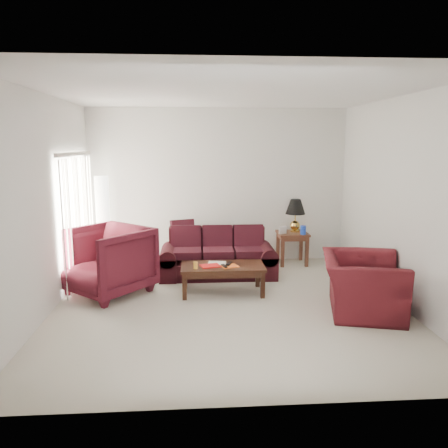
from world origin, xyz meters
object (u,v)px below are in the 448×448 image
at_px(end_table, 292,248).
at_px(floor_lamp, 103,223).
at_px(armchair_left, 107,261).
at_px(armchair_right, 362,285).
at_px(sofa, 218,253).
at_px(coffee_table, 223,279).

height_order(end_table, floor_lamp, floor_lamp).
distance_m(armchair_left, armchair_right, 3.82).
distance_m(sofa, armchair_left, 1.95).
distance_m(sofa, armchair_right, 2.63).
xyz_separation_m(armchair_right, coffee_table, (-1.88, 0.91, -0.17)).
bearing_deg(end_table, armchair_left, -155.05).
bearing_deg(armchair_left, armchair_right, 25.77).
relative_size(sofa, armchair_right, 1.67).
relative_size(armchair_right, coffee_table, 0.94).
xyz_separation_m(armchair_left, coffee_table, (1.80, -0.10, -0.31)).
bearing_deg(armchair_right, armchair_left, 89.01).
height_order(end_table, armchair_left, armchair_left).
xyz_separation_m(sofa, armchair_left, (-1.77, -0.80, 0.12)).
bearing_deg(armchair_right, sofa, 60.83).
bearing_deg(sofa, floor_lamp, 159.25).
bearing_deg(armchair_left, end_table, 65.95).
bearing_deg(end_table, floor_lamp, -178.25).
bearing_deg(floor_lamp, coffee_table, -35.36).
relative_size(end_table, armchair_right, 0.51).
bearing_deg(coffee_table, armchair_left, -158.54).
relative_size(sofa, floor_lamp, 1.15).
xyz_separation_m(floor_lamp, armchair_left, (0.32, -1.41, -0.35)).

